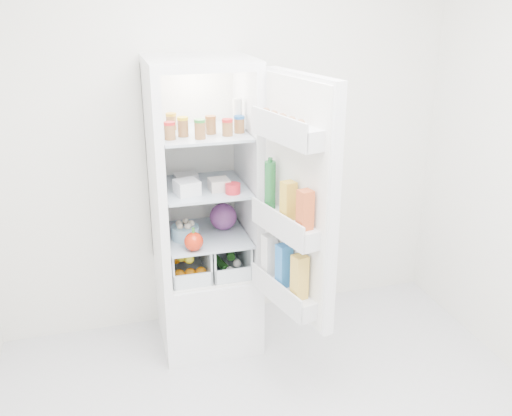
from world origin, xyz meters
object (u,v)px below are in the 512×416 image
object	(u,v)px
refrigerator	(204,242)
red_cabbage	(223,217)
fridge_door	(295,207)
mushroom_bowl	(185,232)

from	to	relation	value
refrigerator	red_cabbage	bearing A→B (deg)	-9.12
red_cabbage	fridge_door	distance (m)	0.71
red_cabbage	mushroom_bowl	bearing A→B (deg)	-163.55
refrigerator	fridge_door	distance (m)	0.85
mushroom_bowl	fridge_door	size ratio (longest dim) A/B	0.13
refrigerator	fridge_door	world-z (taller)	refrigerator
red_cabbage	mushroom_bowl	distance (m)	0.27
red_cabbage	fridge_door	bearing A→B (deg)	-67.67
refrigerator	mushroom_bowl	size ratio (longest dim) A/B	10.79
red_cabbage	fridge_door	world-z (taller)	fridge_door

